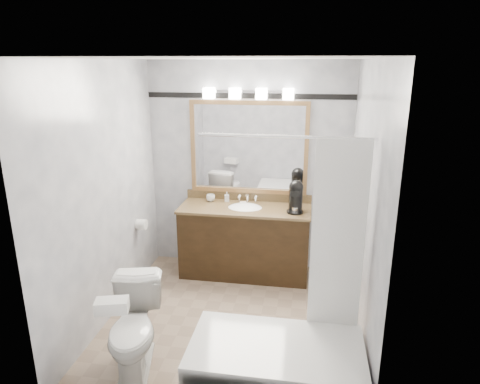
% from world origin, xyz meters
% --- Properties ---
extents(room, '(2.42, 2.62, 2.52)m').
position_xyz_m(room, '(0.00, 0.00, 1.25)').
color(room, '#8B745E').
rests_on(room, ground).
extents(vanity, '(1.53, 0.58, 0.97)m').
position_xyz_m(vanity, '(0.00, 1.02, 0.44)').
color(vanity, black).
rests_on(vanity, ground).
extents(mirror, '(1.40, 0.04, 1.10)m').
position_xyz_m(mirror, '(0.00, 1.28, 1.50)').
color(mirror, '#A77B4B').
rests_on(mirror, room).
extents(vanity_light_bar, '(1.02, 0.14, 0.12)m').
position_xyz_m(vanity_light_bar, '(0.00, 1.23, 2.13)').
color(vanity_light_bar, silver).
rests_on(vanity_light_bar, room).
extents(accent_stripe, '(2.40, 0.01, 0.06)m').
position_xyz_m(accent_stripe, '(0.00, 1.29, 2.10)').
color(accent_stripe, black).
rests_on(accent_stripe, room).
extents(bathtub, '(1.30, 0.75, 1.96)m').
position_xyz_m(bathtub, '(0.55, -0.90, 0.28)').
color(bathtub, white).
rests_on(bathtub, ground).
extents(tp_roll, '(0.11, 0.12, 0.12)m').
position_xyz_m(tp_roll, '(-1.14, 0.66, 0.70)').
color(tp_roll, white).
rests_on(tp_roll, room).
extents(toilet, '(0.57, 0.80, 0.74)m').
position_xyz_m(toilet, '(-0.65, -0.79, 0.37)').
color(toilet, white).
rests_on(toilet, ground).
extents(tissue_box, '(0.26, 0.18, 0.10)m').
position_xyz_m(tissue_box, '(-0.65, -1.12, 0.79)').
color(tissue_box, white).
rests_on(tissue_box, toilet).
extents(coffee_maker, '(0.19, 0.24, 0.36)m').
position_xyz_m(coffee_maker, '(0.58, 0.98, 1.04)').
color(coffee_maker, black).
rests_on(coffee_maker, vanity).
extents(cup_left, '(0.12, 0.12, 0.08)m').
position_xyz_m(cup_left, '(-0.45, 1.17, 0.89)').
color(cup_left, white).
rests_on(cup_left, vanity).
extents(soap_bottle_a, '(0.06, 0.06, 0.12)m').
position_xyz_m(soap_bottle_a, '(-0.25, 1.20, 0.91)').
color(soap_bottle_a, white).
rests_on(soap_bottle_a, vanity).
extents(soap_bar, '(0.09, 0.07, 0.02)m').
position_xyz_m(soap_bar, '(-0.04, 1.13, 0.86)').
color(soap_bar, beige).
rests_on(soap_bar, vanity).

